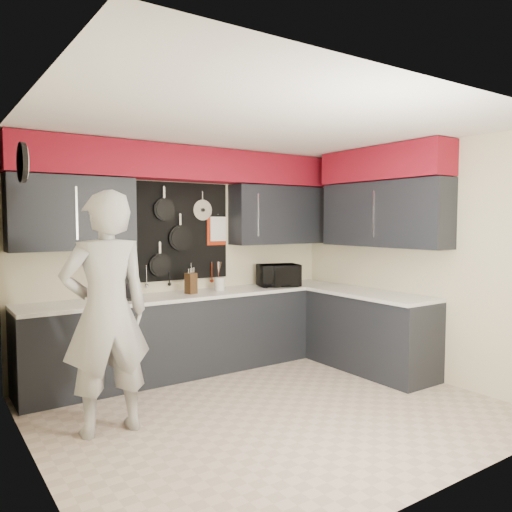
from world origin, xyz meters
TOP-DOWN VIEW (x-y plane):
  - ground at (0.00, 0.00)m, footprint 4.00×4.00m
  - back_wall_assembly at (0.01, 1.60)m, footprint 4.00×0.36m
  - right_wall_assembly at (1.85, 0.26)m, footprint 0.36×3.50m
  - left_wall_assembly at (-1.99, 0.02)m, footprint 0.05×3.50m
  - base_cabinets at (0.49, 1.13)m, footprint 3.95×2.20m
  - microwave at (1.14, 1.39)m, footprint 0.58×0.48m
  - knife_block at (-0.08, 1.43)m, footprint 0.13×0.13m
  - utensil_crock at (0.32, 1.47)m, footprint 0.12×0.12m
  - coffee_maker at (-0.85, 1.42)m, footprint 0.20×0.23m
  - person at (-1.39, 0.36)m, footprint 0.74×0.50m

SIDE VIEW (x-z plane):
  - ground at x=0.00m, z-range 0.00..0.00m
  - base_cabinets at x=0.49m, z-range 0.00..0.92m
  - person at x=-1.39m, z-range 0.00..1.99m
  - utensil_crock at x=0.32m, z-range 0.92..1.08m
  - knife_block at x=-0.08m, z-range 0.92..1.16m
  - microwave at x=1.14m, z-range 0.92..1.20m
  - coffee_maker at x=-0.85m, z-range 0.93..1.25m
  - left_wall_assembly at x=-1.99m, z-range 0.03..2.63m
  - right_wall_assembly at x=1.85m, z-range 0.64..3.24m
  - back_wall_assembly at x=0.01m, z-range 0.71..3.31m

